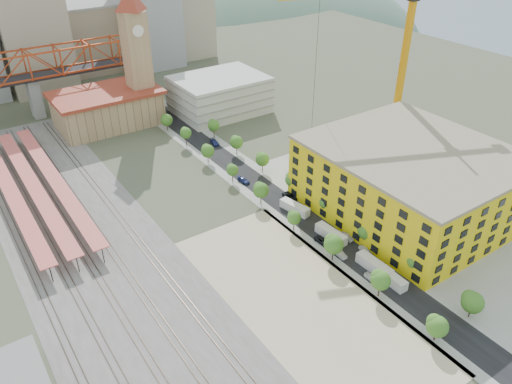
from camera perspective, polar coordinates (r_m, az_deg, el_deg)
ground at (r=132.61m, az=-1.94°, el=-3.73°), size 400.00×400.00×0.00m
ballast_strip at (r=135.18m, az=-19.10°, el=-4.95°), size 36.00×165.00×0.06m
dirt_lot at (r=111.12m, az=5.28°, el=-12.17°), size 28.00×67.00×0.06m
street_asphalt at (r=150.50m, az=0.11°, el=1.00°), size 12.00×170.00×0.06m
sidewalk_west at (r=147.90m, az=-1.65°, el=0.38°), size 3.00×170.00×0.04m
sidewalk_east at (r=153.25m, az=1.80°, el=1.58°), size 3.00×170.00×0.04m
construction_pad at (r=146.59m, az=17.46°, el=-1.55°), size 50.00×90.00×0.06m
rail_tracks at (r=134.84m, az=-19.83°, el=-5.15°), size 26.56×160.00×0.18m
platform_canopies at (r=155.76m, az=-24.14°, el=0.79°), size 16.00×80.00×4.12m
station_hall at (r=194.53m, az=-16.59°, el=9.19°), size 38.00×24.00×13.10m
clock_tower at (r=189.94m, az=-13.62°, el=16.14°), size 12.00×12.00×52.00m
parking_garage at (r=199.33m, az=-4.17°, el=11.07°), size 34.00×26.00×14.00m
truss_bridge at (r=207.64m, az=-24.60°, el=12.66°), size 94.00×9.60×25.60m
construction_building at (r=139.76m, az=17.27°, el=1.29°), size 44.60×50.60×18.80m
street_trees at (r=143.59m, az=2.36°, el=-0.69°), size 15.40×124.40×8.00m
skyline at (r=248.80m, az=-19.33°, el=17.45°), size 133.00×46.00×60.00m
distant_hills at (r=398.35m, az=-16.72°, el=7.15°), size 647.00×264.00×227.00m
tower_crane at (r=163.09m, az=15.64°, el=16.15°), size 51.17×23.85×58.72m
site_trailer_a at (r=118.12m, az=15.01°, el=-9.40°), size 2.54×9.07×2.47m
site_trailer_b at (r=120.28m, az=13.37°, el=-8.22°), size 2.72×9.72×2.65m
site_trailer_c at (r=128.29m, az=8.57°, el=-4.80°), size 3.05×9.45×2.55m
site_trailer_d at (r=137.38m, az=4.45°, el=-1.80°), size 4.18×9.38×2.48m
car_0 at (r=117.76m, az=13.11°, el=-9.58°), size 1.70×4.11×1.39m
car_1 at (r=123.24m, az=9.56°, el=-6.98°), size 1.59×4.22×1.37m
car_2 at (r=126.73m, az=7.66°, el=-5.58°), size 2.69×4.97×1.32m
car_3 at (r=150.76m, az=-1.43°, el=1.32°), size 2.37×4.68×1.30m
car_4 at (r=125.44m, az=12.37°, el=-6.55°), size 2.07×4.12×1.35m
car_5 at (r=129.00m, az=10.27°, el=-5.08°), size 1.70×4.14×1.33m
car_6 at (r=143.18m, az=3.91°, el=-0.52°), size 2.57×5.16×1.40m
car_7 at (r=174.37m, az=-4.75°, el=5.68°), size 2.81×5.26×1.45m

